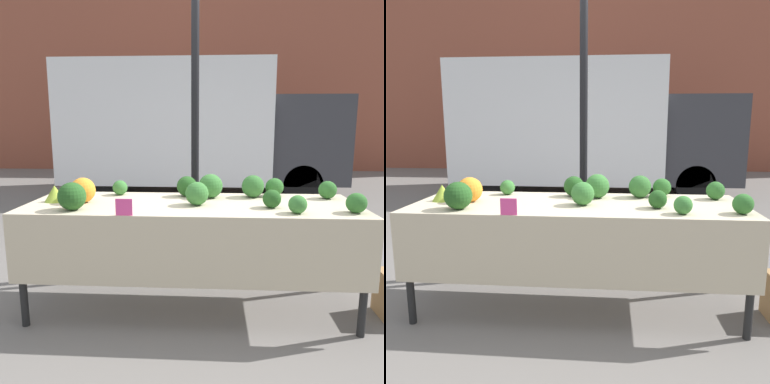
# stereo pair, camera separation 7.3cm
# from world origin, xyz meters

# --- Properties ---
(ground_plane) EXTENTS (40.00, 40.00, 0.00)m
(ground_plane) POSITION_xyz_m (0.00, 0.00, 0.00)
(ground_plane) COLOR slate
(building_facade) EXTENTS (16.00, 0.60, 5.80)m
(building_facade) POSITION_xyz_m (0.00, 8.52, 2.90)
(building_facade) COLOR brown
(building_facade) RESTS_ON ground_plane
(tent_pole) EXTENTS (0.07, 0.07, 2.62)m
(tent_pole) POSITION_xyz_m (-0.02, 0.79, 1.31)
(tent_pole) COLOR black
(tent_pole) RESTS_ON ground_plane
(parked_truck) EXTENTS (4.95, 2.23, 2.38)m
(parked_truck) POSITION_xyz_m (-0.24, 4.64, 1.27)
(parked_truck) COLOR white
(parked_truck) RESTS_ON ground_plane
(market_table) EXTENTS (2.32, 0.80, 0.78)m
(market_table) POSITION_xyz_m (0.00, -0.06, 0.69)
(market_table) COLOR beige
(market_table) RESTS_ON ground_plane
(orange_cauliflower) EXTENTS (0.18, 0.18, 0.18)m
(orange_cauliflower) POSITION_xyz_m (-0.78, -0.02, 0.87)
(orange_cauliflower) COLOR orange
(orange_cauliflower) RESTS_ON market_table
(romanesco_head) EXTENTS (0.15, 0.15, 0.12)m
(romanesco_head) POSITION_xyz_m (-0.99, -0.00, 0.84)
(romanesco_head) COLOR #93B238
(romanesco_head) RESTS_ON market_table
(broccoli_head_0) EXTENTS (0.12, 0.12, 0.12)m
(broccoli_head_0) POSITION_xyz_m (0.54, -0.12, 0.84)
(broccoli_head_0) COLOR #23511E
(broccoli_head_0) RESTS_ON market_table
(broccoli_head_1) EXTENTS (0.12, 0.12, 0.12)m
(broccoli_head_1) POSITION_xyz_m (0.68, -0.27, 0.84)
(broccoli_head_1) COLOR #387533
(broccoli_head_1) RESTS_ON market_table
(broccoli_head_2) EXTENTS (0.12, 0.12, 0.12)m
(broccoli_head_2) POSITION_xyz_m (-0.58, 0.27, 0.84)
(broccoli_head_2) COLOR #387533
(broccoli_head_2) RESTS_ON market_table
(broccoli_head_3) EXTENTS (0.13, 0.13, 0.13)m
(broccoli_head_3) POSITION_xyz_m (1.00, 0.22, 0.85)
(broccoli_head_3) COLOR #2D6628
(broccoli_head_3) RESTS_ON market_table
(broccoli_head_4) EXTENTS (0.16, 0.16, 0.16)m
(broccoli_head_4) POSITION_xyz_m (0.04, -0.06, 0.86)
(broccoli_head_4) COLOR #387533
(broccoli_head_4) RESTS_ON market_table
(broccoli_head_5) EXTENTS (0.13, 0.13, 0.13)m
(broccoli_head_5) POSITION_xyz_m (1.05, -0.23, 0.85)
(broccoli_head_5) COLOR #2D6628
(broccoli_head_5) RESTS_ON market_table
(broccoli_head_6) EXTENTS (0.14, 0.14, 0.14)m
(broccoli_head_6) POSITION_xyz_m (0.62, 0.30, 0.85)
(broccoli_head_6) COLOR #2D6628
(broccoli_head_6) RESTS_ON market_table
(broccoli_head_7) EXTENTS (0.16, 0.16, 0.16)m
(broccoli_head_7) POSITION_xyz_m (-0.05, 0.25, 0.86)
(broccoli_head_7) COLOR #23511E
(broccoli_head_7) RESTS_ON market_table
(broccoli_head_8) EXTENTS (0.17, 0.17, 0.17)m
(broccoli_head_8) POSITION_xyz_m (0.45, 0.24, 0.87)
(broccoli_head_8) COLOR #336B2D
(broccoli_head_8) RESTS_ON market_table
(broccoli_head_9) EXTENTS (0.18, 0.18, 0.18)m
(broccoli_head_9) POSITION_xyz_m (-0.76, -0.26, 0.87)
(broccoli_head_9) COLOR #23511E
(broccoli_head_9) RESTS_ON market_table
(broccoli_head_10) EXTENTS (0.18, 0.18, 0.18)m
(broccoli_head_10) POSITION_xyz_m (0.13, 0.20, 0.87)
(broccoli_head_10) COLOR #387533
(broccoli_head_10) RESTS_ON market_table
(price_sign) EXTENTS (0.10, 0.01, 0.10)m
(price_sign) POSITION_xyz_m (-0.39, -0.38, 0.84)
(price_sign) COLOR #EF4793
(price_sign) RESTS_ON market_table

